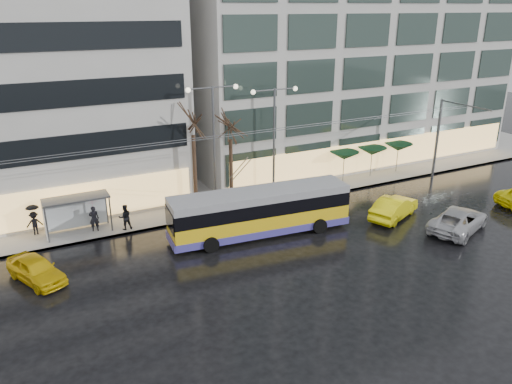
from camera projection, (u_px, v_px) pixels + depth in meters
ground at (257, 278)px, 28.18m from camera, size 140.00×140.00×0.00m
sidewalk at (201, 193)px, 40.68m from camera, size 80.00×10.00×0.15m
kerb at (225, 214)px, 36.56m from camera, size 80.00×0.10×0.15m
building_right at (343, 26)px, 47.71m from camera, size 32.00×14.00×25.00m
trolleybus at (260, 213)px, 33.01m from camera, size 12.32×5.24×5.63m
catenary at (217, 166)px, 33.74m from camera, size 42.24×5.12×7.00m
bus_shelter at (70, 207)px, 32.83m from camera, size 4.20×1.60×2.51m
street_lamp_near at (214, 130)px, 35.95m from camera, size 3.96×0.36×9.03m
street_lamp_far at (274, 127)px, 38.18m from camera, size 3.96×0.36×8.53m
tree_a at (192, 117)px, 35.09m from camera, size 3.20×3.20×8.40m
tree_b at (230, 122)px, 36.78m from camera, size 3.20×3.20×7.70m
parasol_a at (344, 156)px, 42.47m from camera, size 2.50×2.50×2.65m
parasol_b at (372, 151)px, 43.75m from camera, size 2.50×2.50×2.65m
parasol_c at (398, 147)px, 45.04m from camera, size 2.50×2.50×2.65m
taxi_a at (36, 269)px, 27.61m from camera, size 3.27×4.53×1.43m
taxi_b at (394, 207)px, 35.88m from camera, size 5.14×3.54×1.61m
sedan_silver at (458, 220)px, 33.82m from camera, size 6.11×4.42×1.54m
pedestrian_a at (93, 211)px, 33.22m from camera, size 1.16×1.17×2.19m
pedestrian_b at (125, 217)px, 33.65m from camera, size 0.87×0.68×1.78m
pedestrian_c at (34, 219)px, 32.81m from camera, size 1.04×0.83×2.11m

